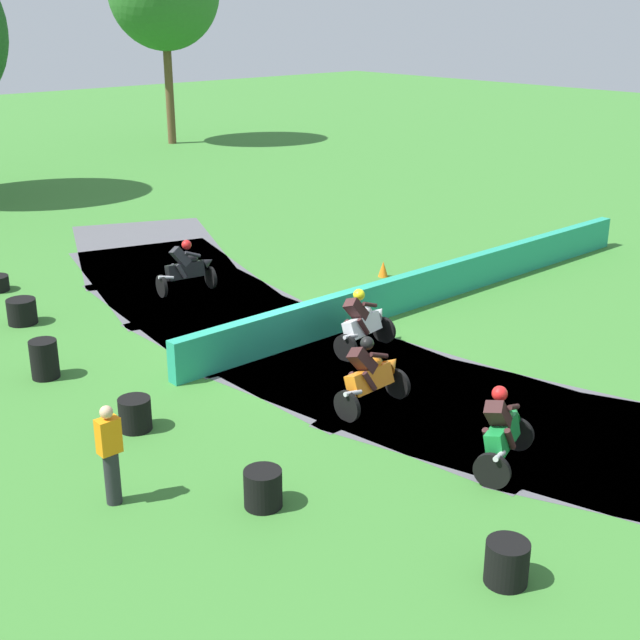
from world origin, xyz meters
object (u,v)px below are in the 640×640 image
object	(u,v)px
motorcycle_lead_black	(187,268)
tire_stack_far	(135,414)
motorcycle_trailing_orange	(371,375)
traffic_cone	(383,269)
tire_stack_extra_a	(263,488)
tire_stack_mid_b	(44,359)
motorcycle_chase_white	(364,322)
tire_stack_mid_a	(22,311)
tire_stack_extra_b	(507,562)
track_marshal	(110,455)
motorcycle_fourth_green	(503,429)

from	to	relation	value
motorcycle_lead_black	tire_stack_far	xyz separation A→B (m)	(-5.13, -6.03, -0.35)
motorcycle_trailing_orange	traffic_cone	world-z (taller)	motorcycle_trailing_orange
tire_stack_far	tire_stack_extra_a	distance (m)	3.50
tire_stack_mid_b	tire_stack_extra_a	distance (m)	6.75
motorcycle_chase_white	traffic_cone	bearing A→B (deg)	39.68
tire_stack_mid_a	tire_stack_extra_a	size ratio (longest dim) A/B	1.15
motorcycle_chase_white	tire_stack_mid_b	distance (m)	6.74
traffic_cone	motorcycle_chase_white	bearing A→B (deg)	-140.32
motorcycle_chase_white	tire_stack_extra_b	distance (m)	8.33
motorcycle_chase_white	track_marshal	distance (m)	7.48
tire_stack_extra_a	traffic_cone	distance (m)	12.03
traffic_cone	track_marshal	bearing A→B (deg)	-154.61
tire_stack_mid_b	motorcycle_chase_white	bearing A→B (deg)	-28.45
motorcycle_fourth_green	track_marshal	bearing A→B (deg)	148.87
tire_stack_mid_a	traffic_cone	world-z (taller)	tire_stack_mid_a
motorcycle_chase_white	motorcycle_fourth_green	bearing A→B (deg)	-110.02
motorcycle_chase_white	tire_stack_mid_a	bearing A→B (deg)	126.84
tire_stack_extra_a	tire_stack_extra_b	size ratio (longest dim) A/B	1.00
motorcycle_trailing_orange	motorcycle_fourth_green	bearing A→B (deg)	-89.61
motorcycle_trailing_orange	tire_stack_extra_a	xyz separation A→B (m)	(-3.68, -1.38, -0.33)
tire_stack_mid_a	tire_stack_far	size ratio (longest dim) A/B	1.15
tire_stack_mid_b	traffic_cone	world-z (taller)	tire_stack_mid_b
tire_stack_extra_a	track_marshal	bearing A→B (deg)	135.92
tire_stack_far	tire_stack_extra_b	world-z (taller)	same
motorcycle_fourth_green	motorcycle_trailing_orange	bearing A→B (deg)	90.39
motorcycle_lead_black	motorcycle_fourth_green	distance (m)	11.24
motorcycle_lead_black	tire_stack_far	world-z (taller)	motorcycle_lead_black
tire_stack_mid_b	tire_stack_extra_b	world-z (taller)	tire_stack_mid_b
tire_stack_mid_b	track_marshal	distance (m)	5.33
motorcycle_trailing_orange	motorcycle_fourth_green	size ratio (longest dim) A/B	1.00
motorcycle_trailing_orange	tire_stack_mid_a	distance (m)	9.24
track_marshal	traffic_cone	distance (m)	12.66
tire_stack_mid_b	tire_stack_extra_b	size ratio (longest dim) A/B	1.33
motorcycle_chase_white	traffic_cone	distance (m)	5.47
tire_stack_mid_b	tire_stack_extra_a	size ratio (longest dim) A/B	1.33
motorcycle_lead_black	motorcycle_trailing_orange	bearing A→B (deg)	-99.04
motorcycle_trailing_orange	motorcycle_fourth_green	xyz separation A→B (m)	(0.02, -3.02, 0.02)
motorcycle_trailing_orange	tire_stack_mid_a	bearing A→B (deg)	109.10
tire_stack_mid_a	track_marshal	distance (m)	8.83
traffic_cone	tire_stack_far	bearing A→B (deg)	-160.52
motorcycle_lead_black	motorcycle_chase_white	xyz separation A→B (m)	(0.61, -6.00, -0.02)
motorcycle_lead_black	traffic_cone	distance (m)	5.44
tire_stack_mid_a	tire_stack_mid_b	world-z (taller)	tire_stack_mid_b
motorcycle_trailing_orange	tire_stack_extra_b	distance (m)	5.53
motorcycle_trailing_orange	tire_stack_far	distance (m)	4.39
motorcycle_trailing_orange	tire_stack_mid_b	size ratio (longest dim) A/B	2.10
tire_stack_mid_a	tire_stack_far	xyz separation A→B (m)	(-0.81, -6.60, 0.00)
tire_stack_mid_b	tire_stack_extra_a	bearing A→B (deg)	-87.15
motorcycle_trailing_orange	tire_stack_mid_b	xyz separation A→B (m)	(-4.02, 5.36, -0.23)
motorcycle_trailing_orange	motorcycle_fourth_green	distance (m)	3.02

